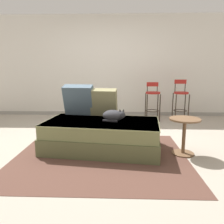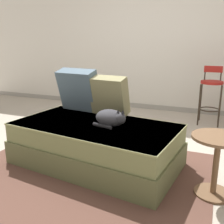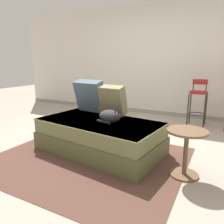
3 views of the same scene
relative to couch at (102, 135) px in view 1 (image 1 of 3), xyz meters
name	(u,v)px [view 1 (image 1 of 3)]	position (x,y,z in m)	size (l,w,h in m)	color
ground_plane	(104,141)	(0.00, 0.40, -0.23)	(16.00, 16.00, 0.00)	#A89E8E
wall_back_panel	(110,66)	(0.00, 2.65, 1.07)	(8.00, 0.10, 2.60)	silver
wall_baseboard_trim	(110,113)	(0.00, 2.60, -0.19)	(8.00, 0.02, 0.09)	gray
area_rug	(101,156)	(0.00, -0.30, -0.23)	(2.43, 2.04, 0.01)	brown
couch	(102,135)	(0.00, 0.00, 0.00)	(1.83, 1.15, 0.45)	brown
throw_pillow_corner	(79,100)	(-0.42, 0.43, 0.49)	(0.53, 0.36, 0.52)	#4C6070
throw_pillow_middle	(104,102)	(0.00, 0.37, 0.46)	(0.47, 0.31, 0.46)	#847F56
cat	(114,116)	(0.18, -0.01, 0.31)	(0.37, 0.30, 0.20)	#333338
bar_stool_near_window	(153,98)	(1.06, 2.01, 0.32)	(0.34, 0.34, 0.92)	#2D2319
bar_stool_by_doorway	(181,98)	(1.73, 2.01, 0.33)	(0.34, 0.34, 0.98)	#2D2319
side_table	(184,131)	(1.20, -0.15, 0.12)	(0.44, 0.44, 0.54)	brown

